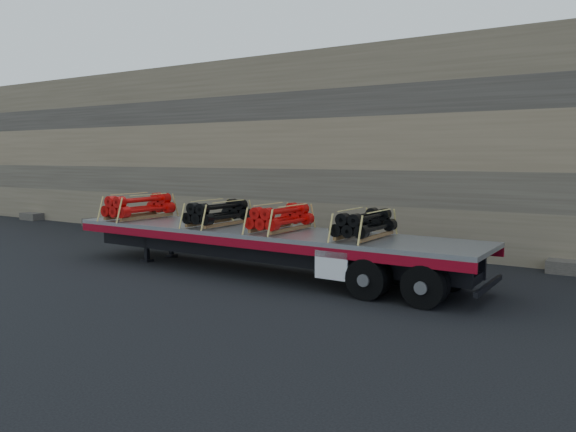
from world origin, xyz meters
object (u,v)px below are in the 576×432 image
trailer (261,251)px  bundle_midfront (218,214)px  bundle_front (139,207)px  bundle_midrear (281,218)px  bundle_rear (364,225)px

trailer → bundle_midfront: 1.83m
trailer → bundle_front: (-4.88, 0.06, 1.01)m
bundle_midrear → trailer: bearing=180.0°
bundle_front → bundle_midrear: (5.53, -0.07, -0.04)m
bundle_rear → bundle_front: bearing=180.0°
bundle_midfront → bundle_rear: (4.70, -0.06, -0.02)m
bundle_midfront → bundle_rear: size_ratio=1.05×
bundle_front → bundle_midfront: (3.33, -0.04, -0.03)m
trailer → bundle_midrear: bearing=-0.0°
bundle_front → trailer: bearing=0.0°
trailer → bundle_front: 4.98m
bundle_midrear → bundle_rear: size_ratio=1.03×
trailer → bundle_front: size_ratio=5.71×
trailer → bundle_front: bundle_front is taller
bundle_midfront → bundle_midrear: bundle_midfront is taller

